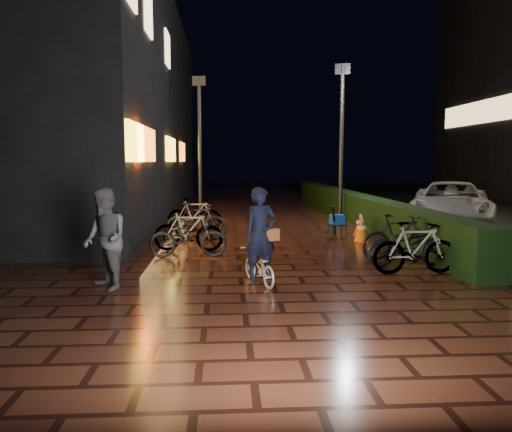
{
  "coord_description": "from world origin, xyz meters",
  "views": [
    {
      "loc": [
        -1.38,
        -10.24,
        2.16
      ],
      "look_at": [
        -0.79,
        -0.59,
        1.1
      ],
      "focal_mm": 35.0,
      "sensor_mm": 36.0,
      "label": 1
    }
  ],
  "objects": [
    {
      "name": "cart_assembly",
      "position": [
        1.75,
        3.55,
        0.49
      ],
      "size": [
        0.56,
        0.58,
        0.96
      ],
      "color": "black",
      "rests_on": "ground"
    },
    {
      "name": "traffic_barrier",
      "position": [
        2.41,
        3.45,
        0.31
      ],
      "size": [
        0.68,
        1.54,
        0.62
      ],
      "color": "orange",
      "rests_on": "ground"
    },
    {
      "name": "cyclist",
      "position": [
        -0.79,
        -1.67,
        0.64
      ],
      "size": [
        0.81,
        1.27,
        1.72
      ],
      "color": "silver",
      "rests_on": "ground"
    },
    {
      "name": "hedge",
      "position": [
        3.3,
        8.0,
        0.5
      ],
      "size": [
        0.7,
        20.0,
        1.0
      ],
      "primitive_type": "cube",
      "color": "black",
      "rests_on": "ground"
    },
    {
      "name": "storefront_block",
      "position": [
        -9.5,
        11.5,
        4.5
      ],
      "size": [
        12.09,
        22.0,
        9.0
      ],
      "color": "black",
      "rests_on": "ground"
    },
    {
      "name": "parked_bikes_storefront",
      "position": [
        -2.27,
        2.83,
        0.49
      ],
      "size": [
        1.87,
        5.04,
        1.02
      ],
      "color": "black",
      "rests_on": "ground"
    },
    {
      "name": "van",
      "position": [
        6.11,
        5.88,
        0.74
      ],
      "size": [
        4.41,
        5.84,
        1.47
      ],
      "primitive_type": "imported",
      "rotation": [
        0.0,
        0.0,
        -0.42
      ],
      "color": "#A4A4A8",
      "rests_on": "ground"
    },
    {
      "name": "lamp_post_hedge",
      "position": [
        2.74,
        7.42,
        3.06
      ],
      "size": [
        0.53,
        0.25,
        5.56
      ],
      "color": "black",
      "rests_on": "ground"
    },
    {
      "name": "lamp_post_sf",
      "position": [
        -2.35,
        8.92,
        2.93
      ],
      "size": [
        0.51,
        0.17,
        5.32
      ],
      "color": "black",
      "rests_on": "ground"
    },
    {
      "name": "parked_bikes_hedge",
      "position": [
        2.33,
        -0.32,
        0.49
      ],
      "size": [
        1.88,
        2.0,
        1.02
      ],
      "color": "black",
      "rests_on": "ground"
    },
    {
      "name": "bystander_person",
      "position": [
        -3.4,
        -1.84,
        0.86
      ],
      "size": [
        1.01,
        1.06,
        1.73
      ],
      "primitive_type": "imported",
      "rotation": [
        0.0,
        0.0,
        -0.97
      ],
      "color": "#545456",
      "rests_on": "ground"
    },
    {
      "name": "ground",
      "position": [
        0.0,
        0.0,
        0.0
      ],
      "size": [
        80.0,
        80.0,
        0.0
      ],
      "primitive_type": "plane",
      "color": "#381911",
      "rests_on": "ground"
    }
  ]
}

